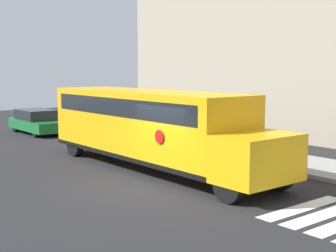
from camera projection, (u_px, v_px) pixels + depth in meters
name	position (u px, v px, depth m)	size (l,w,h in m)	color
ground_plane	(144.00, 187.00, 14.57)	(60.00, 60.00, 0.00)	black
sidewalk_strip	(276.00, 160.00, 18.59)	(44.00, 3.00, 0.15)	gray
school_bus	(150.00, 124.00, 17.24)	(11.05, 2.57, 2.85)	#EAA80F
parked_car	(37.00, 122.00, 26.76)	(4.44, 1.77, 1.35)	#196B2D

